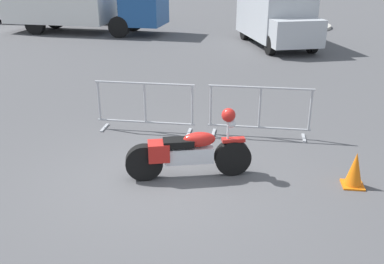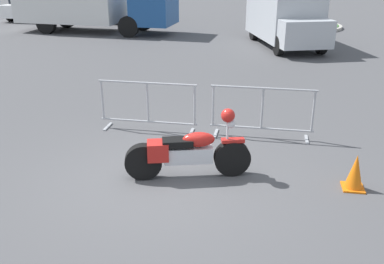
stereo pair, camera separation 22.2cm
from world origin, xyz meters
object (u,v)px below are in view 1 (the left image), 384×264
(parked_car_white, at_px, (21,7))
(pedestrian, at_px, (250,15))
(crowd_barrier_near, at_px, (145,106))
(delivery_van, at_px, (276,15))
(parked_car_black, at_px, (122,7))
(traffic_cone, at_px, (355,170))
(crowd_barrier_far, at_px, (260,111))
(parked_car_silver, at_px, (74,7))
(motorcycle, at_px, (189,152))

(parked_car_white, xyz_separation_m, pedestrian, (13.39, -3.63, 0.19))
(crowd_barrier_near, distance_m, pedestrian, 12.78)
(crowd_barrier_near, xyz_separation_m, delivery_van, (3.15, 10.11, 0.69))
(parked_car_black, xyz_separation_m, pedestrian, (7.38, -4.03, 0.17))
(parked_car_black, bearing_deg, traffic_cone, -148.87)
(crowd_barrier_near, bearing_deg, crowd_barrier_far, 0.00)
(crowd_barrier_far, relative_size, parked_car_black, 0.47)
(crowd_barrier_near, bearing_deg, parked_car_silver, 116.09)
(parked_car_silver, bearing_deg, parked_car_white, 106.55)
(crowd_barrier_near, height_order, pedestrian, pedestrian)
(delivery_van, bearing_deg, motorcycle, -27.19)
(crowd_barrier_near, xyz_separation_m, traffic_cone, (3.87, -1.89, -0.26))
(crowd_barrier_near, bearing_deg, traffic_cone, -26.04)
(pedestrian, bearing_deg, crowd_barrier_far, 165.47)
(parked_car_black, xyz_separation_m, traffic_cone, (9.12, -18.52, -0.46))
(motorcycle, height_order, parked_car_silver, parked_car_silver)
(motorcycle, distance_m, parked_car_silver, 21.01)
(parked_car_silver, bearing_deg, delivery_van, -115.67)
(crowd_barrier_far, relative_size, delivery_van, 0.39)
(pedestrian, bearing_deg, parked_car_silver, 52.10)
(parked_car_silver, height_order, parked_car_black, parked_car_black)
(parked_car_white, xyz_separation_m, parked_car_silver, (3.01, 0.62, -0.02))
(parked_car_black, bearing_deg, crowd_barrier_near, -157.57)
(crowd_barrier_near, distance_m, parked_car_black, 17.44)
(crowd_barrier_far, bearing_deg, crowd_barrier_near, 180.00)
(parked_car_silver, bearing_deg, crowd_barrier_far, -142.85)
(crowd_barrier_far, bearing_deg, parked_car_black, 114.63)
(parked_car_silver, xyz_separation_m, parked_car_black, (3.00, -0.23, 0.04))
(parked_car_white, bearing_deg, delivery_van, -108.10)
(parked_car_silver, height_order, traffic_cone, parked_car_silver)
(crowd_barrier_near, bearing_deg, parked_car_black, 107.52)
(parked_car_white, distance_m, pedestrian, 13.88)
(parked_car_white, bearing_deg, parked_car_black, -81.35)
(delivery_van, bearing_deg, parked_car_white, -130.92)
(crowd_barrier_far, height_order, delivery_van, delivery_van)
(motorcycle, relative_size, traffic_cone, 3.53)
(parked_car_silver, bearing_deg, parked_car_black, -89.39)
(parked_car_white, relative_size, pedestrian, 2.58)
(crowd_barrier_far, xyz_separation_m, parked_car_silver, (-10.63, 16.85, 0.15))
(crowd_barrier_near, distance_m, parked_car_white, 19.76)
(delivery_van, relative_size, parked_car_silver, 1.27)
(delivery_van, relative_size, traffic_cone, 9.08)
(crowd_barrier_near, bearing_deg, motorcycle, -58.18)
(motorcycle, relative_size, parked_car_silver, 0.49)
(parked_car_white, distance_m, parked_car_black, 6.02)
(crowd_barrier_far, xyz_separation_m, parked_car_white, (-13.63, 16.23, 0.17))
(crowd_barrier_far, xyz_separation_m, delivery_van, (0.78, 10.11, 0.69))
(crowd_barrier_near, xyz_separation_m, parked_car_white, (-11.26, 16.23, 0.17))
(parked_car_white, height_order, parked_car_black, parked_car_black)
(parked_car_black, height_order, traffic_cone, parked_car_black)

